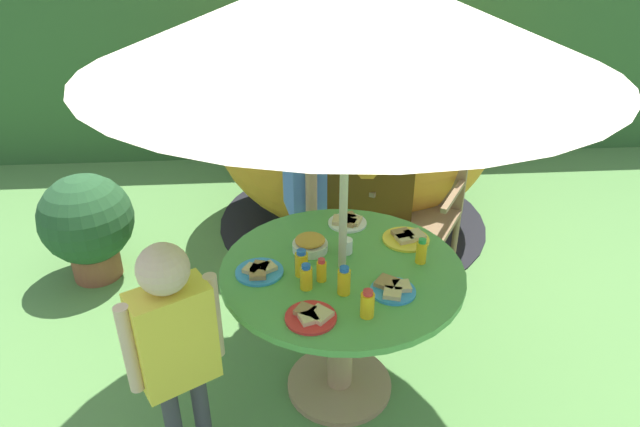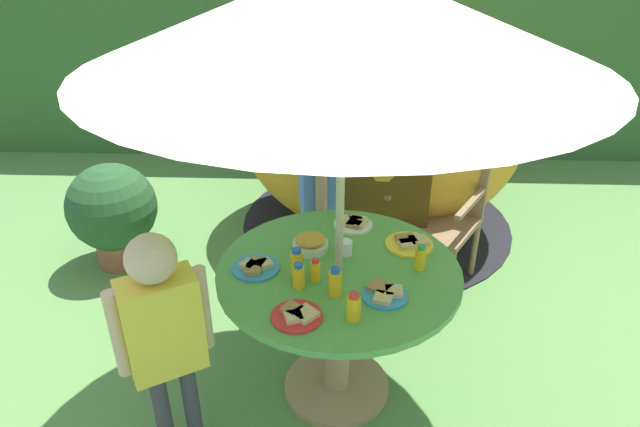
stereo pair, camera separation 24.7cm
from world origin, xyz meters
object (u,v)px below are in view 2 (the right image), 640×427
at_px(garden_table, 338,302).
at_px(patio_umbrella, 344,14).
at_px(plate_far_right, 297,315).
at_px(juice_bottle_near_right, 315,270).
at_px(dome_tent, 380,126).
at_px(plate_front_edge, 410,243).
at_px(juice_bottle_near_left, 299,276).
at_px(plate_far_left, 353,223).
at_px(child_in_blue_shirt, 317,173).
at_px(child_in_yellow_shirt, 163,325).
at_px(snack_bowl, 310,243).
at_px(plate_back_edge, 385,294).
at_px(juice_bottle_spot_a, 354,307).
at_px(juice_bottle_mid_left, 297,262).
at_px(potted_plant, 113,210).
at_px(wooden_chair, 441,203).
at_px(juice_bottle_center_back, 335,282).
at_px(cup_near, 345,248).
at_px(plate_center_front, 256,267).
at_px(juice_bottle_mid_right, 420,258).

bearing_deg(garden_table, patio_umbrella, 0.00).
distance_m(plate_far_right, juice_bottle_near_right, 0.27).
xyz_separation_m(dome_tent, plate_front_edge, (0.05, -1.56, -0.04)).
bearing_deg(juice_bottle_near_left, plate_far_left, 65.90).
distance_m(child_in_blue_shirt, child_in_yellow_shirt, 1.33).
xyz_separation_m(snack_bowl, plate_far_right, (-0.02, -0.50, -0.02)).
bearing_deg(plate_back_edge, juice_bottle_spot_a, -131.75).
relative_size(patio_umbrella, juice_bottle_mid_left, 15.88).
distance_m(dome_tent, plate_back_edge, 1.97).
height_order(dome_tent, potted_plant, dome_tent).
bearing_deg(juice_bottle_near_left, juice_bottle_mid_left, 98.83).
relative_size(wooden_chair, child_in_blue_shirt, 0.73).
bearing_deg(juice_bottle_mid_left, wooden_chair, 53.23).
xyz_separation_m(wooden_chair, juice_bottle_center_back, (-0.66, -1.26, 0.27)).
bearing_deg(garden_table, plate_front_edge, 31.02).
relative_size(plate_far_right, cup_near, 2.97).
xyz_separation_m(plate_center_front, juice_bottle_near_right, (0.27, -0.07, 0.04)).
bearing_deg(child_in_blue_shirt, plate_back_edge, 8.52).
xyz_separation_m(plate_far_right, juice_bottle_mid_right, (0.52, 0.36, 0.04)).
xyz_separation_m(garden_table, juice_bottle_center_back, (-0.01, -0.20, 0.25)).
xyz_separation_m(wooden_chair, plate_back_edge, (-0.45, -1.26, 0.22)).
bearing_deg(juice_bottle_spot_a, juice_bottle_center_back, 115.72).
distance_m(plate_center_front, juice_bottle_spot_a, 0.54).
distance_m(plate_far_right, plate_far_left, 0.78).
distance_m(plate_far_left, juice_bottle_mid_left, 0.51).
distance_m(plate_far_left, juice_bottle_spot_a, 0.74).
bearing_deg(garden_table, plate_far_right, -114.39).
relative_size(child_in_blue_shirt, cup_near, 19.04).
relative_size(dome_tent, snack_bowl, 12.94).
bearing_deg(juice_bottle_spot_a, juice_bottle_mid_right, 50.02).
xyz_separation_m(child_in_yellow_shirt, juice_bottle_near_left, (0.52, 0.25, 0.08)).
bearing_deg(plate_far_right, cup_near, 68.02).
height_order(snack_bowl, plate_back_edge, snack_bowl).
height_order(dome_tent, juice_bottle_center_back, dome_tent).
distance_m(patio_umbrella, child_in_blue_shirt, 1.28).
bearing_deg(juice_bottle_near_left, plate_far_right, -87.48).
bearing_deg(juice_bottle_near_right, potted_plant, 139.51).
bearing_deg(plate_far_right, potted_plant, 132.81).
xyz_separation_m(plate_center_front, plate_far_left, (0.44, 0.41, 0.00)).
distance_m(patio_umbrella, plate_back_edge, 1.11).
bearing_deg(snack_bowl, child_in_yellow_shirt, -135.39).
xyz_separation_m(juice_bottle_spot_a, cup_near, (-0.03, 0.47, -0.02)).
bearing_deg(plate_front_edge, plate_back_edge, -109.79).
height_order(plate_far_left, juice_bottle_mid_right, juice_bottle_mid_right).
bearing_deg(cup_near, garden_table, -104.04).
bearing_deg(juice_bottle_spot_a, juice_bottle_near_right, 122.44).
bearing_deg(juice_bottle_center_back, patio_umbrella, 85.71).
relative_size(plate_center_front, juice_bottle_mid_left, 1.68).
bearing_deg(juice_bottle_near_right, juice_bottle_spot_a, -57.56).
bearing_deg(plate_far_left, juice_bottle_mid_left, -120.23).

